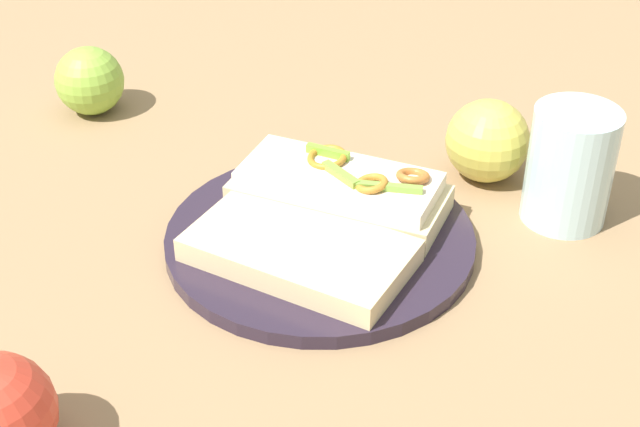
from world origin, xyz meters
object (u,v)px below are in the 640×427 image
sandwich (340,190)px  apple_1 (90,81)px  plate (320,239)px  drinking_glass (570,166)px  bread_slice_side (300,250)px  apple_2 (487,141)px

sandwich → apple_1: bearing=165.0°
plate → drinking_glass: drinking_glass is taller
bread_slice_side → apple_2: apple_2 is taller
drinking_glass → plate: bearing=-72.8°
apple_1 → apple_2: apple_2 is taller
sandwich → drinking_glass: 0.20m
plate → apple_2: size_ratio=3.35×
sandwich → apple_1: (-0.18, -0.28, 0.01)m
sandwich → apple_2: size_ratio=2.57×
sandwich → apple_2: 0.16m
apple_1 → apple_2: 0.42m
bread_slice_side → apple_1: (-0.26, -0.26, 0.01)m
drinking_glass → sandwich: bearing=-82.8°
plate → bread_slice_side: size_ratio=1.49×
sandwich → bread_slice_side: size_ratio=1.14×
bread_slice_side → apple_2: bearing=70.0°
sandwich → bread_slice_side: bearing=-90.6°
plate → apple_1: 0.35m
apple_2 → drinking_glass: (0.06, 0.07, 0.01)m
sandwich → apple_1: 0.33m
apple_1 → drinking_glass: bearing=72.4°
sandwich → plate: bearing=-91.3°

